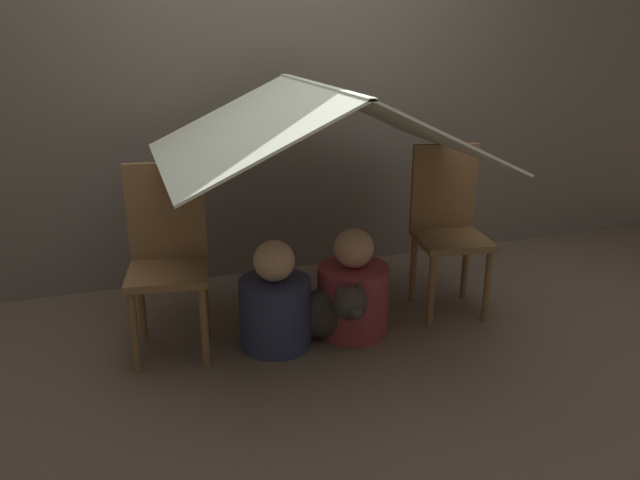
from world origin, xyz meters
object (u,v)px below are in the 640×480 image
object	(u,v)px
chair_right	(448,223)
dog	(339,309)
chair_left	(168,254)
person_front	(275,305)
person_second	(353,292)

from	to	relation	value
chair_right	dog	xyz separation A→B (m)	(-0.70, -0.20, -0.32)
chair_left	dog	bearing A→B (deg)	-5.29
person_front	person_second	size ratio (longest dim) A/B	0.97
person_front	chair_right	bearing A→B (deg)	8.28
chair_left	person_front	world-z (taller)	chair_left
chair_right	dog	bearing A→B (deg)	-154.63
person_front	person_second	xyz separation A→B (m)	(0.41, 0.01, 0.00)
chair_right	person_front	size ratio (longest dim) A/B	1.66
chair_right	chair_left	bearing A→B (deg)	-170.76
person_front	person_second	distance (m)	0.41
chair_right	person_second	distance (m)	0.67
chair_left	chair_right	xyz separation A→B (m)	(1.49, -0.00, 0.00)
chair_right	person_second	world-z (taller)	chair_right
person_second	dog	distance (m)	0.13
chair_left	chair_right	world-z (taller)	same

